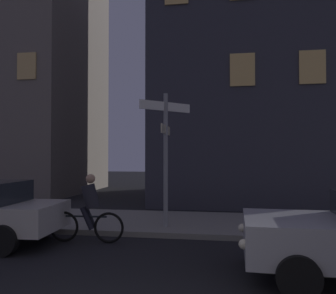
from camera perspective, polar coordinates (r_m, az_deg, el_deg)
sidewalk_kerb at (r=10.55m, az=1.74°, el=-12.19°), size 40.00×3.37×0.14m
signpost at (r=9.49m, az=-0.38°, el=-0.02°), size 1.19×1.32×3.59m
cyclist at (r=8.63m, az=-12.78°, el=-10.02°), size 1.82×0.34×1.61m
building_right_block at (r=18.39m, az=19.03°, el=12.03°), size 12.18×9.11×12.57m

